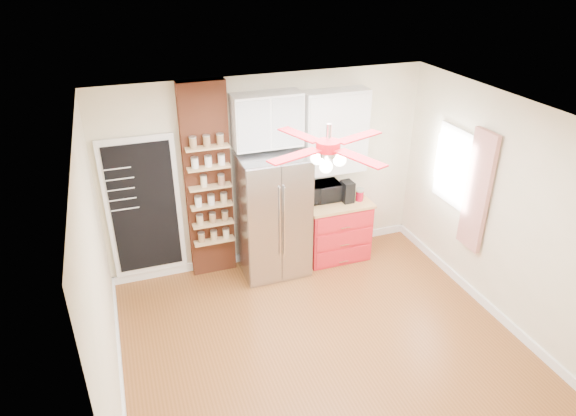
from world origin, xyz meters
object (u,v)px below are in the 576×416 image
object	(u,v)px
red_cabinet	(335,229)
canister_left	(360,196)
pantry_jar_oats	(204,181)
ceiling_fan	(328,147)
toaster_oven	(323,192)
coffee_maker	(347,192)
fridge	(273,215)

from	to	relation	value
red_cabinet	canister_left	distance (m)	0.61
red_cabinet	pantry_jar_oats	bearing A→B (deg)	176.72
ceiling_fan	toaster_oven	distance (m)	2.39
ceiling_fan	toaster_oven	size ratio (longest dim) A/B	2.98
ceiling_fan	coffee_maker	bearing A→B (deg)	57.24
red_cabinet	toaster_oven	distance (m)	0.61
toaster_oven	canister_left	distance (m)	0.52
ceiling_fan	red_cabinet	bearing A→B (deg)	61.29
red_cabinet	pantry_jar_oats	world-z (taller)	pantry_jar_oats
fridge	canister_left	distance (m)	1.29
red_cabinet	canister_left	size ratio (longest dim) A/B	6.51
canister_left	coffee_maker	bearing A→B (deg)	167.71
red_cabinet	coffee_maker	xyz separation A→B (m)	(0.13, -0.04, 0.60)
fridge	ceiling_fan	size ratio (longest dim) A/B	1.25
red_cabinet	toaster_oven	size ratio (longest dim) A/B	2.00
red_cabinet	pantry_jar_oats	size ratio (longest dim) A/B	6.55
ceiling_fan	pantry_jar_oats	world-z (taller)	ceiling_fan
toaster_oven	fridge	bearing A→B (deg)	-170.13
red_cabinet	pantry_jar_oats	xyz separation A→B (m)	(-1.85, 0.11, 0.99)
red_cabinet	canister_left	world-z (taller)	canister_left
ceiling_fan	pantry_jar_oats	size ratio (longest dim) A/B	9.76
toaster_oven	canister_left	world-z (taller)	toaster_oven
fridge	red_cabinet	size ratio (longest dim) A/B	1.86
red_cabinet	toaster_oven	xyz separation A→B (m)	(-0.17, 0.11, 0.58)
coffee_maker	canister_left	distance (m)	0.20
fridge	pantry_jar_oats	size ratio (longest dim) A/B	12.20
ceiling_fan	toaster_oven	xyz separation A→B (m)	(0.75, 1.79, -1.39)
toaster_oven	canister_left	bearing A→B (deg)	-22.65
coffee_maker	canister_left	world-z (taller)	coffee_maker
fridge	red_cabinet	distance (m)	1.06
ceiling_fan	coffee_maker	xyz separation A→B (m)	(1.05, 1.64, -1.37)
red_cabinet	ceiling_fan	xyz separation A→B (m)	(-0.92, -1.68, 1.97)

